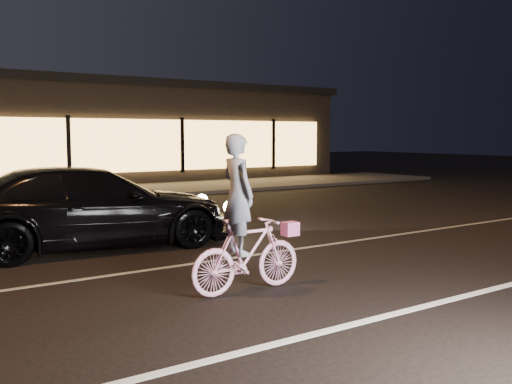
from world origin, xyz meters
TOP-DOWN VIEW (x-y plane):
  - ground at (0.00, 0.00)m, footprint 90.00×90.00m
  - lane_stripe_near at (0.00, -1.50)m, footprint 60.00×0.12m
  - lane_stripe_far at (0.00, 2.00)m, footprint 60.00×0.10m
  - sidewalk at (0.00, 13.00)m, footprint 30.00×4.00m
  - storefront at (0.00, 18.97)m, footprint 25.40×8.42m
  - cyclist at (-1.99, 0.20)m, footprint 1.61×0.55m
  - sedan at (-2.68, 4.11)m, footprint 5.18×2.52m

SIDE VIEW (x-z plane):
  - ground at x=0.00m, z-range 0.00..0.00m
  - lane_stripe_near at x=0.00m, z-range 0.00..0.01m
  - lane_stripe_far at x=0.00m, z-range 0.00..0.01m
  - sidewalk at x=0.00m, z-range 0.00..0.12m
  - cyclist at x=-1.99m, z-range -0.29..1.73m
  - sedan at x=-2.68m, z-range 0.00..1.45m
  - storefront at x=0.00m, z-range 0.05..4.25m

